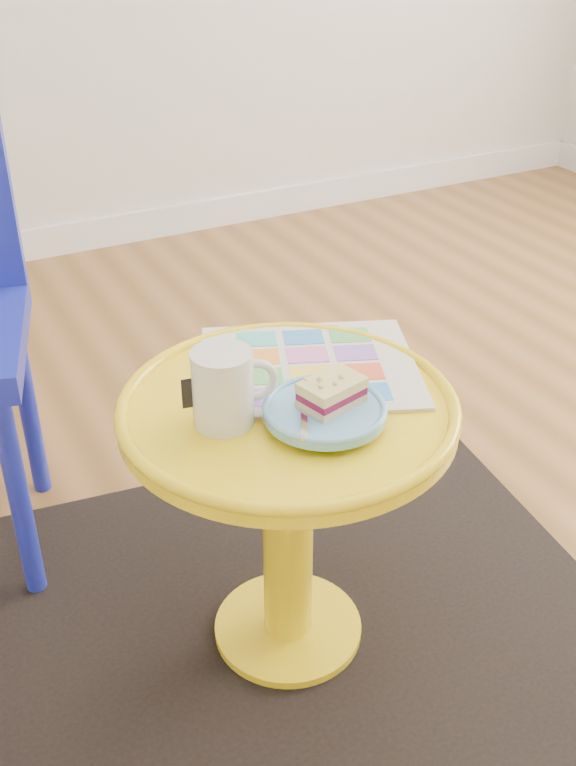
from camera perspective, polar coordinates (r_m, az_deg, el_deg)
name	(u,v)px	position (r m, az deg, el deg)	size (l,w,h in m)	color
floor	(511,496)	(2.13, 14.68, -7.30)	(4.00, 4.00, 0.00)	brown
rug	(288,631)	(1.74, 0.00, -16.24)	(1.30, 1.10, 0.01)	black
side_table	(288,477)	(1.49, 0.00, -6.29)	(0.56, 0.56, 0.53)	yellow
newspaper	(309,366)	(1.50, 1.45, 1.13)	(0.37, 0.32, 0.01)	silver
mug	(224,386)	(1.32, -4.27, -0.19)	(0.14, 0.10, 0.13)	silver
plate	(325,412)	(1.34, 2.47, -1.95)	(0.20, 0.20, 0.02)	#62A0D1
cake_slice	(332,392)	(1.34, 2.95, -0.61)	(0.11, 0.09, 0.04)	#D3BC8C
fork	(304,411)	(1.33, 1.09, -1.91)	(0.08, 0.13, 0.00)	silver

